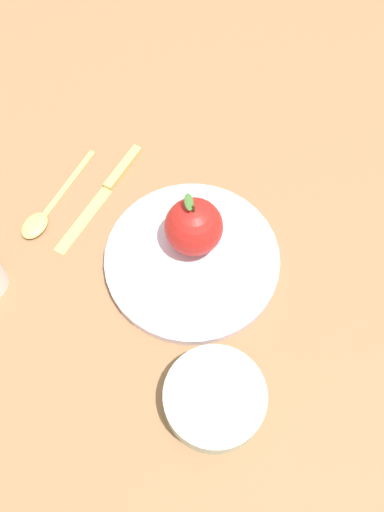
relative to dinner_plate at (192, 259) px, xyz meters
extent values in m
plane|color=olive|center=(0.04, 0.01, -0.01)|extent=(2.40, 2.40, 0.00)
cylinder|color=silver|center=(0.00, 0.00, 0.00)|extent=(0.25, 0.25, 0.02)
torus|color=silver|center=(0.00, 0.00, 0.00)|extent=(0.25, 0.25, 0.01)
sphere|color=#B21E19|center=(0.02, -0.02, 0.05)|extent=(0.08, 0.08, 0.08)
cylinder|color=#4C3319|center=(0.02, -0.02, 0.09)|extent=(0.00, 0.00, 0.02)
ellipsoid|color=#386628|center=(0.03, -0.02, 0.10)|extent=(0.03, 0.02, 0.01)
cylinder|color=#B2C6B2|center=(-0.17, 0.11, 0.01)|extent=(0.13, 0.13, 0.04)
torus|color=#B2C6B2|center=(-0.17, 0.11, 0.03)|extent=(0.13, 0.13, 0.01)
cylinder|color=#8E9F8E|center=(-0.17, 0.11, 0.03)|extent=(0.10, 0.10, 0.01)
cube|color=#D8B766|center=(0.16, 0.08, -0.01)|extent=(0.06, 0.13, 0.00)
cube|color=#D8B766|center=(0.19, -0.02, 0.00)|extent=(0.04, 0.09, 0.01)
ellipsoid|color=#D8B766|center=(0.19, 0.14, 0.00)|extent=(0.05, 0.06, 0.01)
cube|color=#D8B766|center=(0.23, 0.06, -0.01)|extent=(0.06, 0.13, 0.01)
camera|label=1|loc=(-0.27, 0.22, 0.71)|focal=38.70mm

